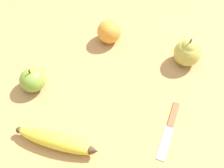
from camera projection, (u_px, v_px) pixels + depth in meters
ground_plane at (105, 97)px, 0.86m from camera, size 3.00×3.00×0.00m
banana at (57, 141)px, 0.77m from camera, size 0.10×0.22×0.04m
orange at (109, 32)px, 0.96m from camera, size 0.07×0.07×0.07m
pear at (187, 52)px, 0.90m from camera, size 0.08×0.08×0.10m
apple at (32, 80)px, 0.86m from camera, size 0.07×0.07×0.08m
paring_knife at (170, 128)px, 0.81m from camera, size 0.17×0.07×0.01m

